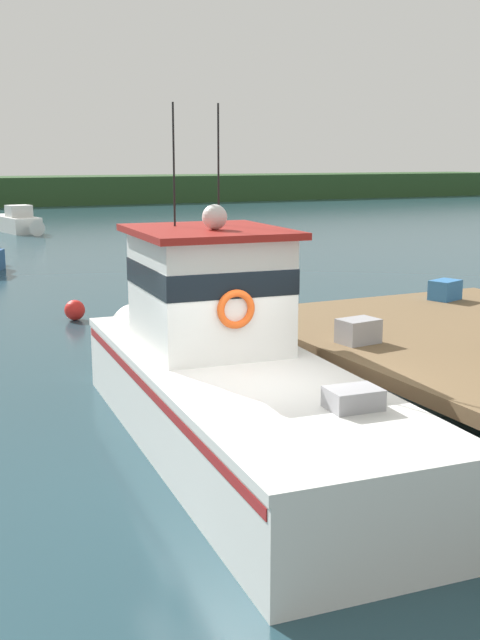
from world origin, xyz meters
TOP-DOWN VIEW (x-y plane):
  - ground_plane at (0.00, 0.00)m, footprint 200.00×200.00m
  - main_fishing_boat at (0.24, 1.26)m, footprint 3.14×9.91m
  - crate_single_far at (6.22, 3.60)m, footprint 0.71×0.61m
  - crate_stack_near_edge at (2.51, 1.20)m, footprint 0.65×0.51m
  - moored_boat_far_left at (3.50, 35.72)m, footprint 2.20×5.95m
  - mooring_buoy_spare_mooring at (0.39, 10.58)m, footprint 0.51×0.51m

SIDE VIEW (x-z plane):
  - ground_plane at x=0.00m, z-range 0.00..0.00m
  - mooring_buoy_spare_mooring at x=0.39m, z-range 0.00..0.51m
  - moored_boat_far_left at x=3.50m, z-range -0.23..1.25m
  - main_fishing_boat at x=0.24m, z-range -1.39..3.41m
  - crate_stack_near_edge at x=2.51m, z-range 1.20..1.58m
  - crate_single_far at x=6.22m, z-range 1.20..1.60m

